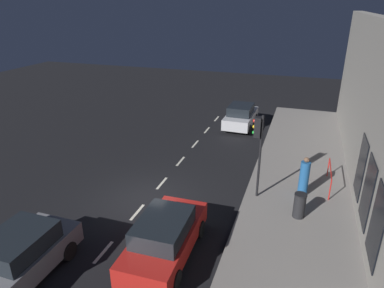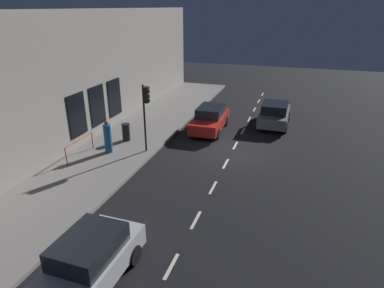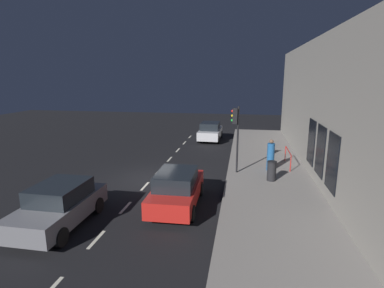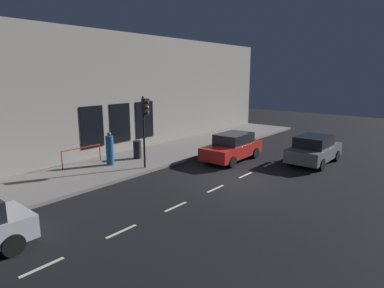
# 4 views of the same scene
# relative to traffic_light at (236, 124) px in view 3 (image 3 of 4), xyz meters

# --- Properties ---
(ground_plane) EXTENTS (60.00, 60.00, 0.00)m
(ground_plane) POSITION_rel_traffic_light_xyz_m (-4.39, -1.63, -2.91)
(ground_plane) COLOR black
(sidewalk) EXTENTS (4.50, 32.00, 0.15)m
(sidewalk) POSITION_rel_traffic_light_xyz_m (1.86, -1.63, -2.83)
(sidewalk) COLOR gray
(sidewalk) RESTS_ON ground
(building_facade) EXTENTS (0.65, 32.00, 7.48)m
(building_facade) POSITION_rel_traffic_light_xyz_m (4.41, -1.63, 0.83)
(building_facade) COLOR gray
(building_facade) RESTS_ON ground
(lane_centre_line) EXTENTS (0.12, 27.20, 0.01)m
(lane_centre_line) POSITION_rel_traffic_light_xyz_m (-4.39, -2.63, -2.90)
(lane_centre_line) COLOR beige
(lane_centre_line) RESTS_ON ground
(traffic_light) EXTENTS (0.45, 0.32, 3.71)m
(traffic_light) POSITION_rel_traffic_light_xyz_m (0.00, 0.00, 0.00)
(traffic_light) COLOR black
(traffic_light) RESTS_ON sidewalk
(parked_car_0) EXTENTS (1.89, 4.00, 1.58)m
(parked_car_0) POSITION_rel_traffic_light_xyz_m (-2.38, 9.16, -2.12)
(parked_car_0) COLOR #B7B7BC
(parked_car_0) RESTS_ON ground
(parked_car_1) EXTENTS (1.98, 4.10, 1.58)m
(parked_car_1) POSITION_rel_traffic_light_xyz_m (-6.17, -7.08, -2.12)
(parked_car_1) COLOR slate
(parked_car_1) RESTS_ON ground
(parked_car_2) EXTENTS (1.92, 4.29, 1.58)m
(parked_car_2) POSITION_rel_traffic_light_xyz_m (-2.26, -4.71, -2.12)
(parked_car_2) COLOR red
(parked_car_2) RESTS_ON ground
(pedestrian_0) EXTENTS (0.57, 0.57, 1.79)m
(pedestrian_0) POSITION_rel_traffic_light_xyz_m (2.02, 0.77, -1.94)
(pedestrian_0) COLOR #1E5189
(pedestrian_0) RESTS_ON sidewalk
(trash_bin) EXTENTS (0.48, 0.48, 1.03)m
(trash_bin) POSITION_rel_traffic_light_xyz_m (1.94, -1.08, -2.24)
(trash_bin) COLOR black
(trash_bin) RESTS_ON sidewalk
(red_railing) EXTENTS (0.05, 2.35, 0.97)m
(red_railing) POSITION_rel_traffic_light_xyz_m (3.13, 1.79, -2.02)
(red_railing) COLOR red
(red_railing) RESTS_ON sidewalk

